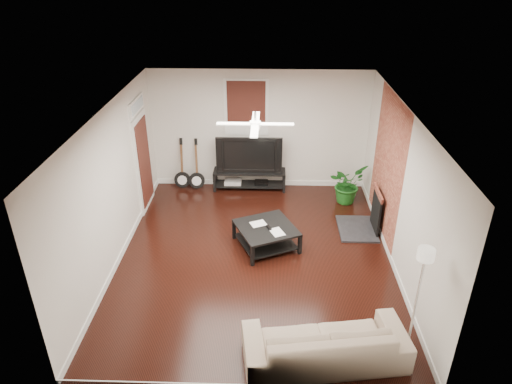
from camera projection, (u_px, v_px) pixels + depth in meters
room at (255, 190)px, 8.00m from camera, size 5.01×6.01×2.81m
brick_accent at (387, 168)px, 8.81m from camera, size 0.02×2.20×2.80m
fireplace at (367, 210)px, 9.26m from camera, size 0.80×1.10×0.92m
window_back at (246, 107)px, 10.38m from camera, size 1.00×0.06×1.30m
door_left at (143, 153)px, 9.82m from camera, size 0.08×1.00×2.50m
tv_stand at (250, 180)px, 11.01m from camera, size 1.69×0.45×0.47m
tv at (249, 153)px, 10.71m from camera, size 1.52×0.20×0.87m
coffee_table at (266, 236)px, 8.86m from camera, size 1.35×1.35×0.43m
sofa at (325, 342)px, 6.33m from camera, size 2.33×1.19×0.65m
floor_lamp at (416, 305)px, 6.11m from camera, size 0.34×0.34×1.82m
potted_plant at (347, 184)px, 10.35m from camera, size 1.05×1.05×0.88m
guitar_left at (181, 165)px, 10.85m from camera, size 0.39×0.28×1.23m
guitar_right at (196, 165)px, 10.81m from camera, size 0.41×0.31×1.23m
ceiling_fan at (255, 124)px, 7.44m from camera, size 1.24×1.24×0.32m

